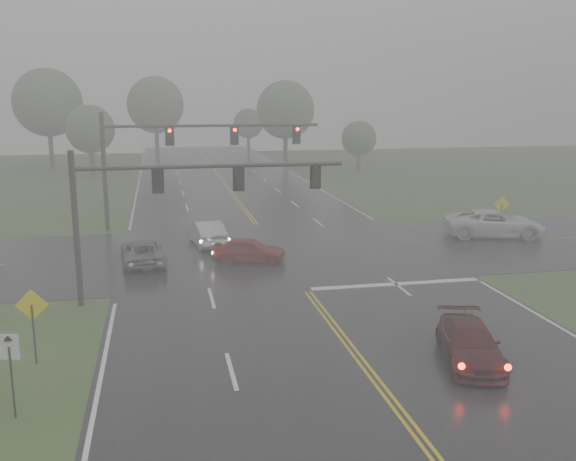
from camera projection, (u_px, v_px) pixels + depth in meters
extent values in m
plane|color=#2D451D|center=(431.00, 453.00, 16.57)|extent=(180.00, 180.00, 0.00)
cube|color=black|center=(283.00, 261.00, 35.74)|extent=(18.00, 160.00, 0.02)
cube|color=black|center=(277.00, 252.00, 37.66)|extent=(120.00, 14.00, 0.02)
cube|color=silver|center=(396.00, 284.00, 31.24)|extent=(8.50, 0.50, 0.01)
imported|color=#3A0A0E|center=(469.00, 362.00, 22.23)|extent=(2.95, 4.85, 1.31)
imported|color=maroon|center=(249.00, 262.00, 35.39)|extent=(4.30, 2.69, 1.36)
imported|color=#B5B8BE|center=(207.00, 245.00, 39.37)|extent=(2.29, 4.81, 1.52)
imported|color=#525459|center=(143.00, 264.00, 34.95)|extent=(2.61, 4.95, 1.33)
imported|color=silver|center=(493.00, 237.00, 41.67)|extent=(6.82, 4.29, 1.76)
cylinder|color=black|center=(76.00, 230.00, 27.46)|extent=(0.26, 0.26, 6.80)
cylinder|color=black|center=(72.00, 168.00, 26.91)|extent=(0.17, 0.17, 0.76)
cylinder|color=black|center=(212.00, 166.00, 28.06)|extent=(11.77, 0.17, 0.17)
cube|color=black|center=(158.00, 181.00, 27.72)|extent=(0.32, 0.26, 0.99)
cube|color=black|center=(158.00, 180.00, 27.86)|extent=(0.52, 0.03, 1.18)
cube|color=black|center=(239.00, 178.00, 28.40)|extent=(0.32, 0.26, 0.99)
cube|color=black|center=(239.00, 178.00, 28.55)|extent=(0.52, 0.03, 1.18)
cube|color=black|center=(316.00, 176.00, 29.08)|extent=(0.32, 0.26, 0.99)
cube|color=black|center=(315.00, 176.00, 29.23)|extent=(0.52, 0.03, 1.18)
cylinder|color=black|center=(104.00, 172.00, 42.92)|extent=(0.31, 0.31, 7.92)
cylinder|color=black|center=(102.00, 126.00, 42.28)|extent=(0.20, 0.20, 0.88)
cylinder|color=black|center=(213.00, 126.00, 43.71)|extent=(14.67, 0.20, 0.20)
cube|color=black|center=(170.00, 136.00, 43.28)|extent=(0.37, 0.31, 1.15)
cube|color=black|center=(170.00, 136.00, 43.45)|extent=(0.60, 0.03, 1.37)
cylinder|color=#FF0C05|center=(170.00, 131.00, 43.04)|extent=(0.24, 0.07, 0.24)
cube|color=black|center=(235.00, 135.00, 44.13)|extent=(0.37, 0.31, 1.15)
cube|color=black|center=(234.00, 135.00, 44.30)|extent=(0.60, 0.03, 1.37)
cylinder|color=#FF0C05|center=(235.00, 130.00, 43.89)|extent=(0.24, 0.07, 0.24)
cube|color=black|center=(297.00, 134.00, 44.98)|extent=(0.37, 0.31, 1.15)
cube|color=black|center=(296.00, 134.00, 45.15)|extent=(0.60, 0.03, 1.37)
cylinder|color=#FF0C05|center=(298.00, 129.00, 44.74)|extent=(0.24, 0.07, 0.24)
cylinder|color=black|center=(34.00, 335.00, 21.83)|extent=(0.07, 0.07, 2.12)
cube|color=yellow|center=(32.00, 305.00, 21.63)|extent=(1.11, 0.19, 1.11)
cylinder|color=black|center=(12.00, 383.00, 18.15)|extent=(0.07, 0.07, 2.16)
cube|color=silver|center=(9.00, 347.00, 17.95)|extent=(0.56, 0.14, 0.75)
cube|color=black|center=(9.00, 346.00, 17.98)|extent=(0.10, 0.04, 0.42)
cylinder|color=black|center=(501.00, 220.00, 41.73)|extent=(0.07, 0.07, 2.09)
cube|color=yellow|center=(502.00, 204.00, 41.54)|extent=(1.10, 0.04, 1.10)
cylinder|color=#2F261F|center=(92.00, 162.00, 72.68)|extent=(0.60, 0.60, 3.04)
sphere|color=#3E5337|center=(90.00, 129.00, 71.91)|extent=(5.41, 5.41, 5.41)
cylinder|color=#2F261F|center=(285.00, 150.00, 82.44)|extent=(0.58, 0.58, 4.15)
sphere|color=#3E5337|center=(285.00, 110.00, 81.38)|extent=(7.38, 7.38, 7.38)
cylinder|color=#2F261F|center=(157.00, 144.00, 90.87)|extent=(0.61, 0.61, 4.44)
sphere|color=#3E5337|center=(155.00, 105.00, 89.74)|extent=(7.89, 7.89, 7.89)
cylinder|color=#2F261F|center=(358.00, 162.00, 76.01)|extent=(0.50, 0.50, 2.31)
sphere|color=#3E5337|center=(359.00, 138.00, 75.42)|extent=(4.12, 4.12, 4.12)
cylinder|color=#2F261F|center=(51.00, 149.00, 79.87)|extent=(0.59, 0.59, 4.69)
sphere|color=#3E5337|center=(48.00, 102.00, 78.68)|extent=(8.34, 8.34, 8.34)
cylinder|color=#2F261F|center=(249.00, 144.00, 101.90)|extent=(0.50, 0.50, 2.65)
sphere|color=#3E5337|center=(248.00, 123.00, 101.22)|extent=(4.71, 4.71, 4.71)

